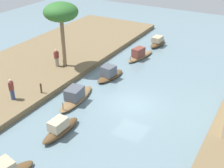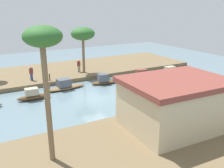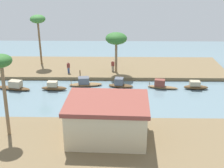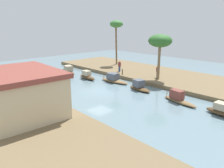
# 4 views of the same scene
# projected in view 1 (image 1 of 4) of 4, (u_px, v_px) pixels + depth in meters

# --- Properties ---
(river_water) EXTENTS (60.94, 60.94, 0.00)m
(river_water) POSITION_uv_depth(u_px,v_px,m) (132.00, 104.00, 23.39)
(river_water) COLOR slate
(river_water) RESTS_ON ground
(riverbank_left) EXTENTS (38.23, 10.48, 0.49)m
(riverbank_left) POSITION_uv_depth(u_px,v_px,m) (24.00, 71.00, 28.25)
(riverbank_left) COLOR brown
(riverbank_left) RESTS_ON ground
(sampan_foreground) EXTENTS (3.47, 1.63, 1.27)m
(sampan_foreground) POSITION_uv_depth(u_px,v_px,m) (109.00, 74.00, 27.14)
(sampan_foreground) COLOR brown
(sampan_foreground) RESTS_ON river_water
(sampan_upstream_small) EXTENTS (3.26, 1.16, 1.14)m
(sampan_upstream_small) POSITION_uv_depth(u_px,v_px,m) (158.00, 42.00, 34.60)
(sampan_upstream_small) COLOR brown
(sampan_upstream_small) RESTS_ON river_water
(sampan_with_red_awning) EXTENTS (4.60, 1.64, 1.25)m
(sampan_with_red_awning) POSITION_uv_depth(u_px,v_px,m) (76.00, 96.00, 23.59)
(sampan_with_red_awning) COLOR brown
(sampan_with_red_awning) RESTS_ON river_water
(sampan_with_tall_canopy) EXTENTS (4.15, 1.64, 1.25)m
(sampan_with_tall_canopy) POSITION_uv_depth(u_px,v_px,m) (140.00, 55.00, 31.21)
(sampan_with_tall_canopy) COLOR brown
(sampan_with_tall_canopy) RESTS_ON river_water
(sampan_open_hull) EXTENTS (3.42, 1.02, 1.22)m
(sampan_open_hull) POSITION_uv_depth(u_px,v_px,m) (60.00, 128.00, 19.84)
(sampan_open_hull) COLOR brown
(sampan_open_hull) RESTS_ON river_water
(person_on_near_bank) EXTENTS (0.47, 0.42, 1.73)m
(person_on_near_bank) POSITION_uv_depth(u_px,v_px,m) (12.00, 90.00, 22.75)
(person_on_near_bank) COLOR #33477A
(person_on_near_bank) RESTS_ON riverbank_left
(person_by_mooring) EXTENTS (0.49, 0.46, 1.70)m
(person_by_mooring) POSITION_uv_depth(u_px,v_px,m) (57.00, 59.00, 28.21)
(person_by_mooring) COLOR gray
(person_by_mooring) RESTS_ON riverbank_left
(mooring_post) EXTENTS (0.14, 0.14, 0.84)m
(mooring_post) POSITION_uv_depth(u_px,v_px,m) (41.00, 88.00, 23.80)
(mooring_post) COLOR #4C3823
(mooring_post) RESTS_ON riverbank_left
(palm_tree_left_near) EXTENTS (3.10, 3.10, 6.00)m
(palm_tree_left_near) POSITION_uv_depth(u_px,v_px,m) (61.00, 13.00, 26.34)
(palm_tree_left_near) COLOR #7F6647
(palm_tree_left_near) RESTS_ON riverbank_left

